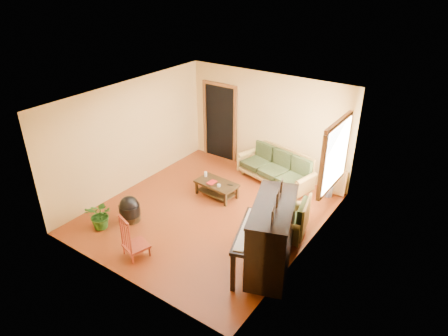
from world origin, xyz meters
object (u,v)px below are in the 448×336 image
Objects in this scene: piano at (272,238)px; potted_plant at (101,215)px; ceramic_crock at (329,192)px; sofa at (275,167)px; coffee_table at (217,189)px; armchair at (288,217)px; red_chair at (135,236)px; footstool at (130,211)px.

piano is 3.60m from potted_plant.
piano is 6.67× the size of ceramic_crock.
piano is at bearing -49.51° from sofa.
ceramic_crock is at bearing 34.56° from coffee_table.
piano is at bearing -33.99° from coffee_table.
piano is (2.27, -1.53, 0.51)m from coffee_table.
potted_plant is at bearing -162.26° from armchair.
footstool is at bearing 159.36° from red_chair.
piano is at bearing -91.66° from armchair.
sofa reaches higher than ceramic_crock.
armchair is 0.98× the size of red_chair.
red_chair reaches higher than potted_plant.
armchair reaches higher than potted_plant.
sofa is 2.24× the size of red_chair.
armchair is 1.15m from piano.
ceramic_crock is at bearing 48.90° from potted_plant.
potted_plant is (-3.26, -1.95, -0.12)m from armchair.
coffee_table is at bearing -107.40° from sofa.
red_chair reaches higher than armchair.
piano reaches higher than sofa.
ceramic_crock is at bearing 47.12° from footstool.
ceramic_crock is (2.16, 4.10, -0.33)m from red_chair.
armchair is at bearing -41.60° from sofa.
coffee_table is at bearing 63.04° from potted_plant.
piano is at bearing 42.68° from red_chair.
piano is at bearing 5.81° from footstool.
potted_plant reaches higher than ceramic_crock.
armchair reaches higher than footstool.
ceramic_crock is (2.17, 1.50, -0.06)m from coffee_table.
red_chair reaches higher than footstool.
coffee_table is at bearing -145.44° from ceramic_crock.
armchair is 1.96× the size of footstool.
armchair is at bearing 82.17° from piano.
red_chair is (-2.25, -1.07, -0.25)m from piano.
coffee_table is 2.68m from potted_plant.
potted_plant is (-3.39, -3.88, 0.20)m from ceramic_crock.
sofa is at bearing 59.11° from coffee_table.
ceramic_crock is at bearing 19.88° from sofa.
armchair is 1.96m from ceramic_crock.
sofa reaches higher than footstool.
red_chair is (0.02, -2.60, 0.26)m from coffee_table.
armchair is (1.24, -1.78, 0.01)m from sofa.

